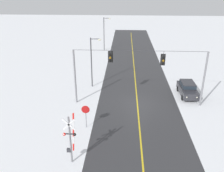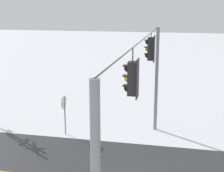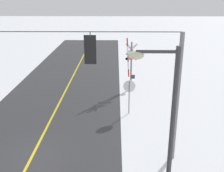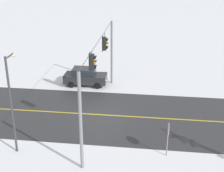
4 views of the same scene
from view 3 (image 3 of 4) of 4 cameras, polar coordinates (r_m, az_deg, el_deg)
ground_plane at (r=14.54m, az=-16.51°, el=-14.05°), size 160.00×160.00×0.00m
signal_span at (r=12.80m, az=-17.71°, el=1.33°), size 14.20×0.47×6.22m
stop_sign at (r=17.76m, az=3.67°, el=-0.76°), size 0.80×0.09×2.35m
railroad_crossing at (r=22.20m, az=4.02°, el=4.80°), size 0.98×0.31×4.32m
streetlamp_near at (r=8.03m, az=10.97°, el=-10.11°), size 1.39×0.28×6.50m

